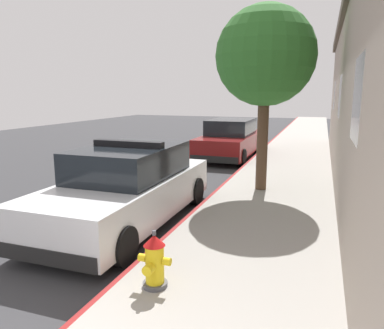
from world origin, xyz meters
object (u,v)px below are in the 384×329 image
parked_car_silver_ahead (230,139)px  street_tree (265,57)px  police_cruiser (128,187)px  fire_hydrant (154,261)px

parked_car_silver_ahead → street_tree: 6.32m
police_cruiser → parked_car_silver_ahead: 8.35m
fire_hydrant → parked_car_silver_ahead: bearing=98.5°
police_cruiser → street_tree: bearing=54.3°
fire_hydrant → street_tree: size_ratio=0.17×
fire_hydrant → street_tree: street_tree is taller
police_cruiser → fire_hydrant: (1.69, -2.38, -0.24)m
police_cruiser → street_tree: street_tree is taller
police_cruiser → street_tree: size_ratio=1.06×
street_tree → police_cruiser: bearing=-125.7°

